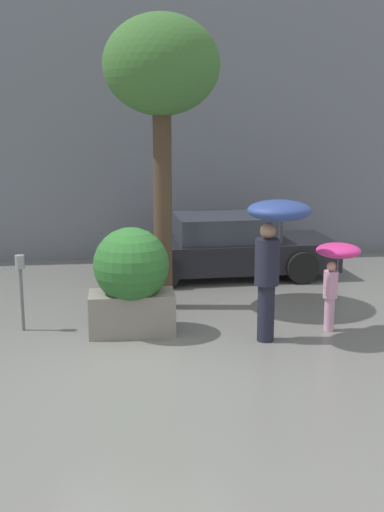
{
  "coord_description": "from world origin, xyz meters",
  "views": [
    {
      "loc": [
        -0.23,
        -8.01,
        3.13
      ],
      "look_at": [
        0.85,
        1.6,
        1.05
      ],
      "focal_mm": 45.0,
      "sensor_mm": 36.0,
      "label": 1
    }
  ],
  "objects_px": {
    "person_adult": "(275,237)",
    "parking_meter": "(21,276)",
    "planter_box": "(131,278)",
    "street_tree": "(161,73)",
    "parked_car_near": "(225,248)",
    "person_child": "(336,262)"
  },
  "relations": [
    {
      "from": "parked_car_near",
      "to": "planter_box",
      "type": "bearing_deg",
      "value": 147.46
    },
    {
      "from": "person_adult",
      "to": "person_child",
      "type": "xyz_separation_m",
      "value": [
        1.02,
        0.33,
        -0.47
      ]
    },
    {
      "from": "person_adult",
      "to": "street_tree",
      "type": "xyz_separation_m",
      "value": [
        -1.42,
        1.87,
        2.3
      ]
    },
    {
      "from": "person_child",
      "to": "street_tree",
      "type": "height_order",
      "value": "street_tree"
    },
    {
      "from": "planter_box",
      "to": "street_tree",
      "type": "relative_size",
      "value": 0.34
    },
    {
      "from": "planter_box",
      "to": "person_adult",
      "type": "relative_size",
      "value": 0.78
    },
    {
      "from": "person_adult",
      "to": "person_child",
      "type": "bearing_deg",
      "value": 45.28
    },
    {
      "from": "parked_car_near",
      "to": "person_adult",
      "type": "bearing_deg",
      "value": 177.7
    },
    {
      "from": "parked_car_near",
      "to": "person_child",
      "type": "bearing_deg",
      "value": -166.74
    },
    {
      "from": "street_tree",
      "to": "parking_meter",
      "type": "distance_m",
      "value": 3.83
    },
    {
      "from": "person_adult",
      "to": "street_tree",
      "type": "height_order",
      "value": "street_tree"
    },
    {
      "from": "planter_box",
      "to": "street_tree",
      "type": "xyz_separation_m",
      "value": [
        0.56,
        1.3,
        2.98
      ]
    },
    {
      "from": "person_adult",
      "to": "parking_meter",
      "type": "distance_m",
      "value": 3.79
    },
    {
      "from": "parked_car_near",
      "to": "street_tree",
      "type": "height_order",
      "value": "street_tree"
    },
    {
      "from": "parked_car_near",
      "to": "street_tree",
      "type": "distance_m",
      "value": 4.12
    },
    {
      "from": "person_child",
      "to": "parking_meter",
      "type": "relative_size",
      "value": 1.16
    },
    {
      "from": "parking_meter",
      "to": "parked_car_near",
      "type": "bearing_deg",
      "value": 40.75
    },
    {
      "from": "planter_box",
      "to": "parking_meter",
      "type": "height_order",
      "value": "planter_box"
    },
    {
      "from": "parking_meter",
      "to": "street_tree",
      "type": "bearing_deg",
      "value": 23.93
    },
    {
      "from": "planter_box",
      "to": "parking_meter",
      "type": "bearing_deg",
      "value": 168.68
    },
    {
      "from": "person_child",
      "to": "street_tree",
      "type": "distance_m",
      "value": 4.0
    },
    {
      "from": "planter_box",
      "to": "parking_meter",
      "type": "distance_m",
      "value": 1.66
    }
  ]
}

